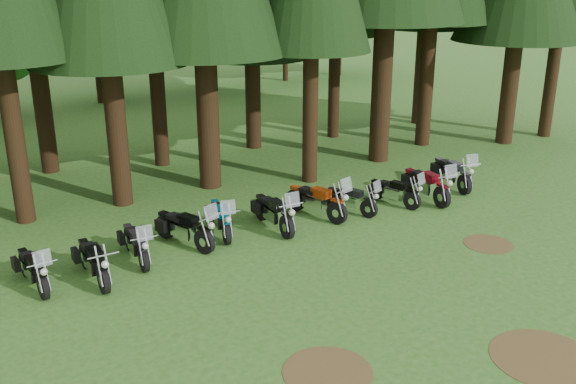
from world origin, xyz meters
The scene contains 17 objects.
ground centered at (0.00, 0.00, 0.00)m, with size 120.00×120.00×0.00m, color #2A5C19.
decid_4 centered at (1.58, 26.32, 4.37)m, with size 5.93×5.76×7.41m.
decid_6 centered at (14.85, 27.01, 5.20)m, with size 7.06×6.86×8.82m.
dirt_patch_0 centered at (-3.00, -2.00, 0.01)m, with size 1.80×1.80×0.01m, color #4C3D1E.
dirt_patch_1 centered at (4.50, 0.50, 0.01)m, with size 1.40×1.40×0.01m, color #4C3D1E.
dirt_patch_2 centered at (1.00, -4.00, 0.01)m, with size 2.20×2.20×0.01m, color #4C3D1E.
motorcycle_0 centered at (-7.04, 4.78, 0.46)m, with size 0.47×2.18×1.37m.
motorcycle_1 centered at (-5.67, 4.37, 0.48)m, with size 0.33×2.31×0.94m.
motorcycle_2 centered at (-4.37, 4.89, 0.47)m, with size 0.50×2.22×1.39m.
motorcycle_3 centered at (-2.87, 5.09, 0.51)m, with size 1.01×2.38×1.52m.
motorcycle_4 centered at (-1.62, 5.29, 0.48)m, with size 0.86×2.27×1.44m.
motorcycle_5 centered at (-0.10, 4.78, 0.51)m, with size 0.51×2.42×1.52m.
motorcycle_6 centered at (1.55, 4.90, 0.52)m, with size 0.92×2.46×1.56m.
motorcycle_7 centered at (2.70, 4.61, 0.43)m, with size 0.87×2.01×1.28m.
motorcycle_8 centered at (4.36, 4.41, 0.44)m, with size 0.80×2.07×1.31m.
motorcycle_9 centered at (5.58, 4.19, 0.53)m, with size 0.60×2.52×1.58m.
motorcycle_10 centered at (7.32, 4.67, 0.52)m, with size 0.90×2.44×1.54m.
Camera 1 is at (-9.42, -10.58, 7.53)m, focal length 40.00 mm.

